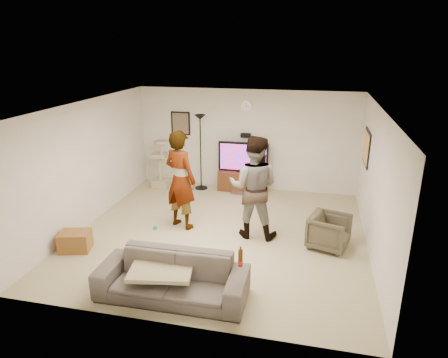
% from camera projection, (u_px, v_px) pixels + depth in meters
% --- Properties ---
extents(floor, '(5.50, 5.50, 0.02)m').
position_uv_depth(floor, '(221.00, 234.00, 7.89)').
color(floor, tan).
rests_on(floor, ground).
extents(ceiling, '(5.50, 5.50, 0.02)m').
position_uv_depth(ceiling, '(220.00, 105.00, 7.08)').
color(ceiling, white).
rests_on(ceiling, wall_back).
extents(wall_back, '(5.50, 0.04, 2.50)m').
position_uv_depth(wall_back, '(246.00, 140.00, 10.02)').
color(wall_back, beige).
rests_on(wall_back, floor).
extents(wall_front, '(5.50, 0.04, 2.50)m').
position_uv_depth(wall_front, '(169.00, 240.00, 4.95)').
color(wall_front, beige).
rests_on(wall_front, floor).
extents(wall_left, '(0.04, 5.50, 2.50)m').
position_uv_depth(wall_left, '(88.00, 164.00, 8.07)').
color(wall_left, beige).
rests_on(wall_left, floor).
extents(wall_right, '(0.04, 5.50, 2.50)m').
position_uv_depth(wall_right, '(376.00, 184.00, 6.90)').
color(wall_right, beige).
rests_on(wall_right, floor).
extents(wall_clock, '(0.26, 0.04, 0.26)m').
position_uv_depth(wall_clock, '(246.00, 106.00, 9.72)').
color(wall_clock, silver).
rests_on(wall_clock, wall_back).
extents(wall_speaker, '(0.25, 0.10, 0.10)m').
position_uv_depth(wall_speaker, '(246.00, 135.00, 9.92)').
color(wall_speaker, black).
rests_on(wall_speaker, wall_back).
extents(picture_back, '(0.42, 0.03, 0.52)m').
position_uv_depth(picture_back, '(181.00, 123.00, 10.25)').
color(picture_back, brown).
rests_on(picture_back, wall_back).
extents(picture_right, '(0.03, 0.78, 0.62)m').
position_uv_depth(picture_right, '(367.00, 148.00, 8.30)').
color(picture_right, '#ECA057').
rests_on(picture_right, wall_right).
extents(tv_stand, '(1.22, 0.45, 0.51)m').
position_uv_depth(tv_stand, '(243.00, 181.00, 10.12)').
color(tv_stand, '#432412').
rests_on(tv_stand, floor).
extents(console_box, '(0.40, 0.30, 0.07)m').
position_uv_depth(console_box, '(239.00, 194.00, 9.83)').
color(console_box, silver).
rests_on(console_box, floor).
extents(tv, '(1.24, 0.08, 0.74)m').
position_uv_depth(tv, '(243.00, 157.00, 9.92)').
color(tv, black).
rests_on(tv, tv_stand).
extents(tv_screen, '(1.14, 0.01, 0.65)m').
position_uv_depth(tv_screen, '(243.00, 157.00, 9.88)').
color(tv_screen, '#1E2CDC').
rests_on(tv_screen, tv).
extents(floor_lamp, '(0.32, 0.32, 1.90)m').
position_uv_depth(floor_lamp, '(201.00, 153.00, 10.02)').
color(floor_lamp, black).
rests_on(floor_lamp, floor).
extents(cat_tree, '(0.43, 0.43, 1.26)m').
position_uv_depth(cat_tree, '(160.00, 164.00, 10.23)').
color(cat_tree, tan).
rests_on(cat_tree, floor).
extents(person_left, '(0.86, 0.73, 1.99)m').
position_uv_depth(person_left, '(180.00, 180.00, 7.90)').
color(person_left, '#9B9B9B').
rests_on(person_left, floor).
extents(person_right, '(0.97, 0.76, 1.97)m').
position_uv_depth(person_right, '(254.00, 187.00, 7.52)').
color(person_right, '#3C4582').
rests_on(person_right, floor).
extents(sofa, '(2.20, 0.88, 0.64)m').
position_uv_depth(sofa, '(172.00, 277.00, 5.84)').
color(sofa, '#534A43').
rests_on(sofa, floor).
extents(throw_blanket, '(1.01, 0.84, 0.06)m').
position_uv_depth(throw_blanket, '(162.00, 269.00, 5.84)').
color(throw_blanket, tan).
rests_on(throw_blanket, sofa).
extents(beer_bottle, '(0.06, 0.06, 0.25)m').
position_uv_depth(beer_bottle, '(240.00, 258.00, 5.49)').
color(beer_bottle, '#42210B').
rests_on(beer_bottle, sofa).
extents(armchair, '(0.85, 0.84, 0.63)m').
position_uv_depth(armchair, '(329.00, 232.00, 7.26)').
color(armchair, '#453D2D').
rests_on(armchair, floor).
extents(side_table, '(0.61, 0.52, 0.35)m').
position_uv_depth(side_table, '(75.00, 241.00, 7.21)').
color(side_table, brown).
rests_on(side_table, floor).
extents(toy_ball, '(0.08, 0.08, 0.08)m').
position_uv_depth(toy_ball, '(155.00, 228.00, 8.05)').
color(toy_ball, '#009681').
rests_on(toy_ball, floor).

